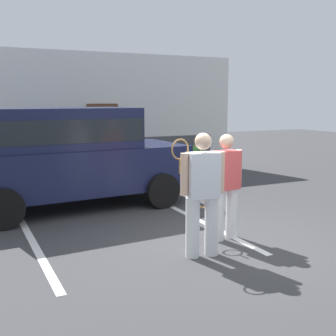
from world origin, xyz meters
name	(u,v)px	position (x,y,z in m)	size (l,w,h in m)	color
ground_plane	(224,244)	(0.00, 0.00, 0.00)	(40.00, 40.00, 0.00)	#38383A
parking_stripe_0	(32,240)	(-2.64, 1.50, 0.00)	(0.12, 4.40, 0.01)	silver
parking_stripe_1	(195,218)	(0.33, 1.50, 0.00)	(0.12, 4.40, 0.01)	silver
house_frontage	(95,119)	(0.00, 6.77, 1.67)	(8.86, 0.40, 3.54)	white
parked_suv	(68,153)	(-1.59, 3.36, 1.15)	(4.71, 2.39, 2.05)	#141938
tennis_player_man	(202,193)	(-0.55, -0.27, 0.92)	(0.78, 0.33, 1.76)	white
tennis_player_woman	(225,186)	(0.16, 0.23, 0.87)	(0.89, 0.31, 1.68)	white
potted_plant_by_porch	(196,158)	(2.83, 5.88, 0.48)	(0.66, 0.66, 0.87)	gray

